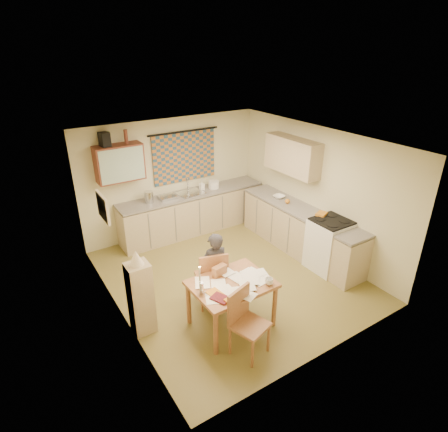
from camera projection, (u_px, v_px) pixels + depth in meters
floor at (230, 277)px, 6.85m from camera, size 4.00×4.50×0.02m
ceiling at (231, 140)px, 5.77m from camera, size 4.00×4.50×0.02m
wall_back at (172, 177)px, 8.03m from camera, size 4.00×0.02×2.50m
wall_front at (332, 280)px, 4.59m from camera, size 4.00×0.02×2.50m
wall_left at (113, 246)px, 5.33m from camera, size 0.02×4.50×2.50m
wall_right at (316, 191)px, 7.29m from camera, size 0.02×4.50×2.50m
window_blind at (185, 157)px, 7.97m from camera, size 1.45×0.03×1.05m
curtain_rod at (184, 132)px, 7.73m from camera, size 1.60×0.04×0.04m
wall_cabinet at (119, 163)px, 7.10m from camera, size 0.90×0.34×0.70m
wall_cabinet_glass at (122, 165)px, 6.97m from camera, size 0.84×0.02×0.64m
upper_cabinet_right at (292, 156)px, 7.37m from camera, size 0.34×1.30×0.70m
framed_print at (103, 207)px, 5.46m from camera, size 0.04×0.50×0.40m
print_canvas at (105, 207)px, 5.47m from camera, size 0.01×0.42×0.32m
counter_back at (193, 212)px, 8.29m from camera, size 3.30×0.62×0.92m
counter_right at (300, 231)px, 7.50m from camera, size 0.62×2.95×0.92m
stove at (329, 245)px, 6.89m from camera, size 0.64×0.64×1.00m
sink at (191, 195)px, 8.08m from camera, size 0.58×0.49×0.10m
tap at (188, 184)px, 8.16m from camera, size 0.03×0.03×0.28m
dish_rack at (168, 197)px, 7.79m from camera, size 0.35×0.30×0.06m
kettle at (149, 197)px, 7.55m from camera, size 0.22×0.22×0.24m
mixing_bowl at (214, 185)px, 8.32m from camera, size 0.29×0.29×0.16m
soap_bottle at (202, 185)px, 8.21m from camera, size 0.11×0.11×0.21m
bowl at (279, 197)px, 7.81m from camera, size 0.30×0.30×0.06m
orange_bag at (321, 216)px, 6.89m from camera, size 0.26×0.23×0.12m
fruit_orange at (287, 201)px, 7.53m from camera, size 0.10×0.10×0.10m
speaker at (104, 139)px, 6.78m from camera, size 0.19×0.22×0.26m
bottle_green at (108, 139)px, 6.82m from camera, size 0.07×0.07×0.26m
bottle_brown at (126, 137)px, 6.98m from camera, size 0.09×0.09×0.26m
dining_table at (231, 303)px, 5.54m from camera, size 1.17×0.90×0.75m
chair_far at (211, 287)px, 6.02m from camera, size 0.56×0.56×1.00m
chair_near at (248, 335)px, 5.06m from camera, size 0.55×0.55×0.97m
person at (215, 270)px, 5.88m from camera, size 0.53×0.41×1.28m
shelf_stand at (141, 298)px, 5.34m from camera, size 0.32×0.30×1.14m
lampshade at (136, 258)px, 5.05m from camera, size 0.20×0.20×0.22m
letter_rack at (219, 271)px, 5.52m from camera, size 0.23×0.14×0.16m
mug at (269, 281)px, 5.33m from camera, size 0.16×0.16×0.10m
magazine at (217, 302)px, 4.97m from camera, size 0.37×0.39×0.02m
book at (210, 296)px, 5.08m from camera, size 0.25×0.29×0.02m
orange_box at (229, 300)px, 4.99m from camera, size 0.13×0.09×0.04m
eyeglasses at (252, 289)px, 5.23m from camera, size 0.14×0.08×0.02m
candle_holder at (201, 288)px, 5.11m from camera, size 0.07×0.07×0.18m
candle at (200, 274)px, 5.06m from camera, size 0.03×0.03×0.22m
candle_flame at (200, 267)px, 5.00m from camera, size 0.02×0.02×0.02m
papers at (239, 282)px, 5.39m from camera, size 1.18×0.97×0.03m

